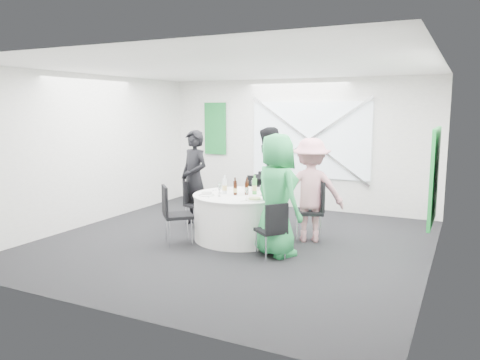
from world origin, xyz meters
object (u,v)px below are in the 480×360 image
at_px(banquet_table, 240,217).
at_px(person_woman_green, 277,195).
at_px(chair_front_right, 273,227).
at_px(chair_back_right, 315,206).
at_px(chair_front_left, 173,210).
at_px(clear_water_bottle, 225,186).
at_px(green_water_bottle, 255,186).
at_px(chair_back, 256,196).
at_px(person_woman_pink, 310,190).
at_px(person_man_back_left, 194,178).
at_px(chair_back_left, 195,200).
at_px(person_man_back, 268,177).

distance_m(banquet_table, person_woman_green, 1.15).
bearing_deg(chair_front_right, chair_back_right, -151.58).
bearing_deg(chair_front_left, clear_water_bottle, -81.59).
bearing_deg(green_water_bottle, chair_front_right, -51.71).
height_order(chair_back, green_water_bottle, green_water_bottle).
distance_m(chair_back, person_woman_pink, 1.54).
height_order(chair_back_right, person_man_back_left, person_man_back_left).
distance_m(chair_back_right, chair_front_left, 2.31).
relative_size(chair_front_right, green_water_bottle, 2.59).
relative_size(chair_front_right, clear_water_bottle, 2.72).
relative_size(person_woman_pink, green_water_bottle, 5.24).
bearing_deg(person_woman_green, clear_water_bottle, 8.76).
bearing_deg(green_water_bottle, chair_back_left, 168.49).
relative_size(chair_back, person_woman_pink, 0.53).
distance_m(person_woman_green, clear_water_bottle, 1.22).
relative_size(banquet_table, chair_back_right, 1.55).
distance_m(chair_front_left, person_woman_green, 1.74).
bearing_deg(banquet_table, person_woman_pink, 20.62).
bearing_deg(banquet_table, chair_front_left, -136.59).
xyz_separation_m(chair_front_left, person_woman_green, (1.69, 0.24, 0.34)).
bearing_deg(clear_water_bottle, person_man_back, 74.95).
bearing_deg(person_woman_pink, chair_front_left, 11.26).
distance_m(chair_back_left, person_man_back_left, 0.41).
height_order(banquet_table, person_woman_green, person_woman_green).
bearing_deg(clear_water_bottle, chair_front_left, -128.18).
bearing_deg(chair_back_left, chair_front_right, -100.45).
distance_m(chair_back_right, chair_front_right, 1.23).
bearing_deg(chair_back, person_woman_green, -68.22).
distance_m(banquet_table, chair_front_left, 1.14).
bearing_deg(chair_front_left, chair_back_right, -101.98).
bearing_deg(chair_back_right, person_man_back_left, -110.82).
relative_size(chair_back_left, person_man_back_left, 0.47).
bearing_deg(green_water_bottle, person_man_back_left, 166.64).
relative_size(chair_back_left, person_woman_green, 0.46).
distance_m(chair_back_left, person_man_back, 1.42).
xyz_separation_m(person_man_back, person_woman_green, (0.82, -1.61, -0.01)).
relative_size(chair_front_right, person_woman_green, 0.46).
distance_m(person_man_back, clear_water_bottle, 1.17).
relative_size(chair_front_right, person_man_back, 0.46).
distance_m(chair_back_right, person_man_back, 1.32).
relative_size(chair_back_right, chair_front_left, 1.05).
relative_size(person_man_back_left, clear_water_bottle, 5.76).
bearing_deg(person_woman_pink, chair_back, -50.09).
bearing_deg(chair_back, person_man_back, -26.41).
relative_size(person_man_back_left, green_water_bottle, 5.48).
bearing_deg(person_man_back_left, chair_front_right, -9.34).
distance_m(chair_back, clear_water_bottle, 1.26).
xyz_separation_m(chair_back, person_woman_green, (1.10, -1.68, 0.39)).
xyz_separation_m(chair_back_left, person_woman_green, (1.99, -0.93, 0.42)).
bearing_deg(clear_water_bottle, chair_back_left, 152.52).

